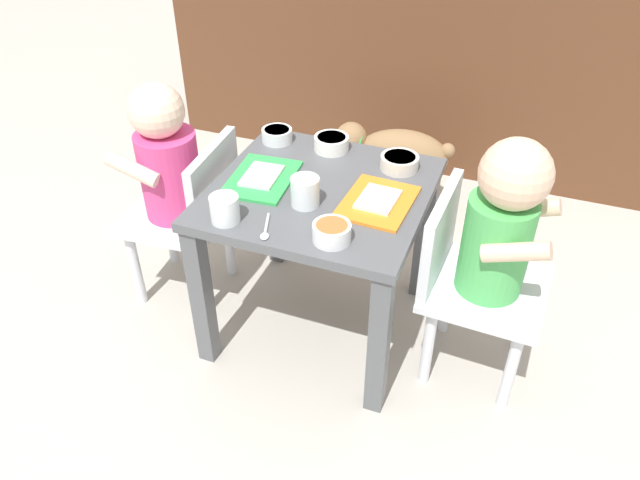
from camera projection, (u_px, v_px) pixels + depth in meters
ground_plane at (320, 321)px, 1.76m from camera, size 7.00×7.00×0.00m
kitchen_cabinet_back at (425, 31)px, 2.29m from camera, size 1.95×0.32×0.99m
dining_table at (320, 218)px, 1.54m from camera, size 0.52×0.51×0.45m
seated_child_left at (173, 172)px, 1.64m from camera, size 0.30×0.30×0.65m
seated_child_right at (493, 236)px, 1.38m from camera, size 0.29×0.29×0.66m
dog at (395, 155)px, 2.11m from camera, size 0.41×0.20×0.31m
food_tray_left at (262, 178)px, 1.52m from camera, size 0.17×0.22×0.02m
food_tray_right at (378, 201)px, 1.44m from camera, size 0.16×0.21×0.02m
water_cup_left at (305, 193)px, 1.42m from camera, size 0.07×0.07×0.07m
water_cup_right at (225, 210)px, 1.37m from camera, size 0.07×0.07×0.06m
veggie_bowl_far at (331, 143)px, 1.64m from camera, size 0.09×0.09×0.04m
cereal_bowl_left_side at (399, 162)px, 1.56m from camera, size 0.10×0.10×0.04m
veggie_bowl_near at (332, 232)px, 1.31m from camera, size 0.08×0.08×0.04m
cereal_bowl_right_side at (277, 135)px, 1.68m from camera, size 0.08×0.08×0.04m
spoon_by_left_tray at (266, 230)px, 1.35m from camera, size 0.04×0.10×0.01m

